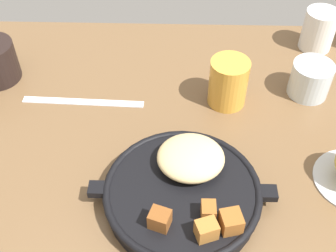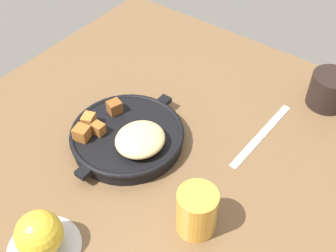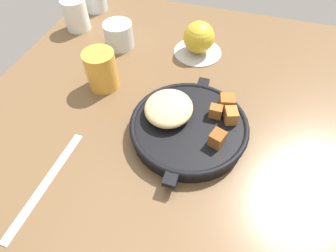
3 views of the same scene
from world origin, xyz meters
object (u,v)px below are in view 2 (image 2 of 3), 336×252
object	(u,v)px
coffee_mug_dark	(329,90)
cast_iron_skillet	(128,136)
red_apple	(40,235)
juice_glass_amber	(197,211)
butter_knife	(262,135)

from	to	relation	value
coffee_mug_dark	cast_iron_skillet	bearing A→B (deg)	-37.25
red_apple	juice_glass_amber	bearing A→B (deg)	136.71
cast_iron_skillet	red_apple	size ratio (longest dim) A/B	3.51
juice_glass_amber	coffee_mug_dark	world-z (taller)	juice_glass_amber
red_apple	cast_iron_skillet	bearing A→B (deg)	-170.76
coffee_mug_dark	butter_knife	bearing A→B (deg)	-20.83
coffee_mug_dark	red_apple	bearing A→B (deg)	-20.29
butter_knife	juice_glass_amber	bearing A→B (deg)	4.62
cast_iron_skillet	red_apple	distance (cm)	27.53
juice_glass_amber	coffee_mug_dark	size ratio (longest dim) A/B	1.01
coffee_mug_dark	juice_glass_amber	bearing A→B (deg)	-7.23
red_apple	juice_glass_amber	world-z (taller)	juice_glass_amber
butter_knife	juice_glass_amber	world-z (taller)	juice_glass_amber
butter_knife	cast_iron_skillet	bearing A→B (deg)	-46.11
butter_knife	coffee_mug_dark	bearing A→B (deg)	161.35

